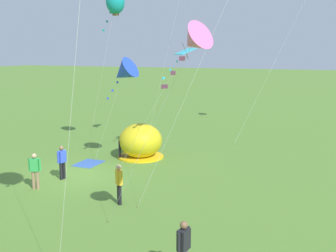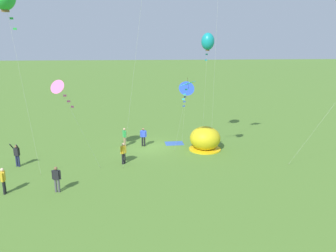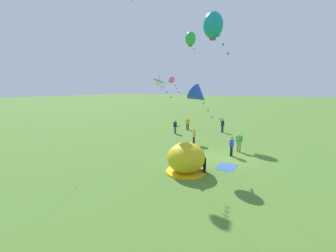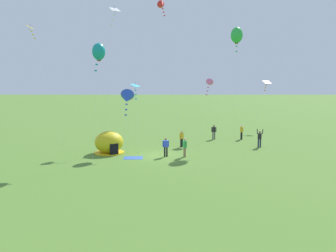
{
  "view_description": "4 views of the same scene",
  "coord_description": "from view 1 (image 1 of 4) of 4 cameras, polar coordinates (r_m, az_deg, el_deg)",
  "views": [
    {
      "loc": [
        15.63,
        12.66,
        6.27
      ],
      "look_at": [
        -1.62,
        4.52,
        2.75
      ],
      "focal_mm": 42.0,
      "sensor_mm": 36.0,
      "label": 1
    },
    {
      "loc": [
        0.96,
        28.46,
        9.29
      ],
      "look_at": [
        -1.17,
        4.8,
        3.18
      ],
      "focal_mm": 35.0,
      "sensor_mm": 36.0,
      "label": 2
    },
    {
      "loc": [
        -17.99,
        -5.87,
        5.81
      ],
      "look_at": [
        -1.0,
        5.12,
        2.36
      ],
      "focal_mm": 24.0,
      "sensor_mm": 36.0,
      "label": 3
    },
    {
      "loc": [
        0.83,
        -29.51,
        6.72
      ],
      "look_at": [
        0.78,
        3.29,
        2.32
      ],
      "focal_mm": 35.0,
      "sensor_mm": 36.0,
      "label": 4
    }
  ],
  "objects": [
    {
      "name": "ground_plane",
      "position": [
        21.06,
        -13.22,
        -7.14
      ],
      "size": [
        300.0,
        300.0,
        0.0
      ],
      "primitive_type": "plane",
      "color": "#517A2D"
    },
    {
      "name": "kite_teal",
      "position": [
        24.87,
        -7.66,
        17.45
      ],
      "size": [
        1.14,
        3.17,
        10.09
      ],
      "color": "silver",
      "rests_on": "ground"
    },
    {
      "name": "person_center_field",
      "position": [
        16.76,
        -7.13,
        -8.08
      ],
      "size": [
        0.45,
        0.44,
        1.72
      ],
      "color": "black",
      "rests_on": "ground"
    },
    {
      "name": "kite_blue",
      "position": [
        21.93,
        -6.49,
        7.72
      ],
      "size": [
        1.3,
        2.96,
        6.09
      ],
      "color": "silver",
      "rests_on": "ground"
    },
    {
      "name": "popup_tent",
      "position": [
        24.01,
        -4.02,
        -2.25
      ],
      "size": [
        2.81,
        2.81,
        2.1
      ],
      "color": "gold",
      "rests_on": "ground"
    },
    {
      "name": "person_with_toddler",
      "position": [
        20.53,
        -15.13,
        -4.88
      ],
      "size": [
        0.59,
        0.28,
        1.72
      ],
      "color": "black",
      "rests_on": "ground"
    },
    {
      "name": "kite_pink",
      "position": [
        10.8,
        3.72,
        12.22
      ],
      "size": [
        2.17,
        4.65,
        7.14
      ],
      "color": "silver",
      "rests_on": "ground"
    },
    {
      "name": "person_strolling",
      "position": [
        11.47,
        2.29,
        -17.1
      ],
      "size": [
        0.58,
        0.3,
        1.72
      ],
      "color": "#4C4C51",
      "rests_on": "ground"
    },
    {
      "name": "person_watching_sky",
      "position": [
        19.42,
        -18.76,
        -5.96
      ],
      "size": [
        0.37,
        0.55,
        1.72
      ],
      "color": "#8C7251",
      "rests_on": "ground"
    },
    {
      "name": "picnic_blanket",
      "position": [
        23.3,
        -11.44,
        -5.34
      ],
      "size": [
        1.75,
        1.37,
        0.01
      ],
      "primitive_type": "cube",
      "rotation": [
        0.0,
        0.0,
        0.04
      ],
      "color": "#3359A5",
      "rests_on": "ground"
    },
    {
      "name": "kite_cyan",
      "position": [
        19.82,
        2.01,
        10.07
      ],
      "size": [
        1.19,
        4.33,
        6.8
      ],
      "color": "silver",
      "rests_on": "ground"
    }
  ]
}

